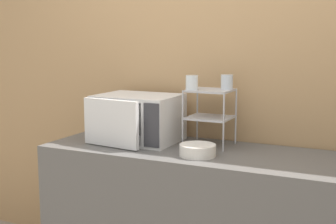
{
  "coord_description": "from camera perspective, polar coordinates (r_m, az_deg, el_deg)",
  "views": [
    {
      "loc": [
        1.0,
        -2.14,
        1.52
      ],
      "look_at": [
        -0.18,
        0.35,
        1.09
      ],
      "focal_mm": 50.0,
      "sensor_mm": 36.0,
      "label": 1
    }
  ],
  "objects": [
    {
      "name": "glass_front_left",
      "position": [
        2.75,
        2.92,
        3.61
      ],
      "size": [
        0.07,
        0.07,
        0.09
      ],
      "color": "silver",
      "rests_on": "dish_rack"
    },
    {
      "name": "wall_back",
      "position": [
        3.0,
        5.9,
        4.65
      ],
      "size": [
        8.0,
        0.06,
        2.6
      ],
      "color": "tan",
      "rests_on": "ground_plane"
    },
    {
      "name": "counter",
      "position": [
        2.87,
        3.13,
        -13.21
      ],
      "size": [
        1.78,
        0.64,
        0.88
      ],
      "color": "#595654",
      "rests_on": "ground_plane"
    },
    {
      "name": "dish_rack",
      "position": [
        2.8,
        5.13,
        0.82
      ],
      "size": [
        0.26,
        0.24,
        0.34
      ],
      "color": "#B2B2B7",
      "rests_on": "counter"
    },
    {
      "name": "microwave",
      "position": [
        2.93,
        -3.83,
        -0.76
      ],
      "size": [
        0.5,
        0.46,
        0.29
      ],
      "color": "silver",
      "rests_on": "counter"
    },
    {
      "name": "bowl",
      "position": [
        2.58,
        3.63,
        -4.68
      ],
      "size": [
        0.2,
        0.2,
        0.06
      ],
      "color": "silver",
      "rests_on": "counter"
    },
    {
      "name": "glass_back_right",
      "position": [
        2.82,
        7.19,
        3.68
      ],
      "size": [
        0.07,
        0.07,
        0.09
      ],
      "color": "silver",
      "rests_on": "dish_rack"
    }
  ]
}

